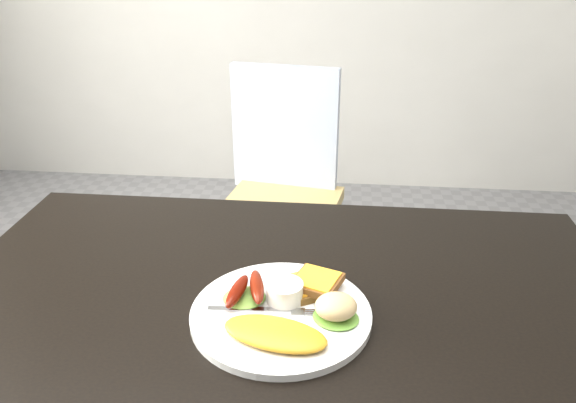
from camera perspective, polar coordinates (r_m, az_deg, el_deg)
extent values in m
cube|color=black|center=(0.97, -0.81, -11.53)|extent=(1.20, 0.80, 0.04)
cube|color=tan|center=(1.95, -0.83, -0.75)|extent=(0.44, 0.44, 0.05)
imported|color=#234B87|center=(1.42, 17.15, -3.25)|extent=(0.52, 0.39, 1.32)
cylinder|color=white|center=(0.93, -0.73, -11.38)|extent=(0.29, 0.29, 0.01)
ellipsoid|color=#619434|center=(0.95, -4.46, -9.70)|extent=(0.08, 0.08, 0.01)
ellipsoid|color=#378621|center=(0.91, 4.88, -11.66)|extent=(0.09, 0.09, 0.01)
ellipsoid|color=orange|center=(0.87, -1.32, -13.26)|extent=(0.18, 0.11, 0.02)
ellipsoid|color=#651006|center=(0.94, -5.19, -9.05)|extent=(0.04, 0.10, 0.02)
ellipsoid|color=#6D1000|center=(0.95, -3.19, -8.62)|extent=(0.04, 0.10, 0.02)
cylinder|color=white|center=(0.94, -0.32, -9.24)|extent=(0.07, 0.07, 0.04)
cube|color=brown|center=(0.97, 1.49, -8.77)|extent=(0.11, 0.11, 0.01)
cube|color=brown|center=(0.96, 2.93, -8.17)|extent=(0.10, 0.10, 0.01)
ellipsoid|color=beige|center=(0.90, 4.89, -10.57)|extent=(0.08, 0.08, 0.04)
cube|color=#ADAFB7|center=(0.93, -3.94, -10.87)|extent=(0.14, 0.02, 0.00)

